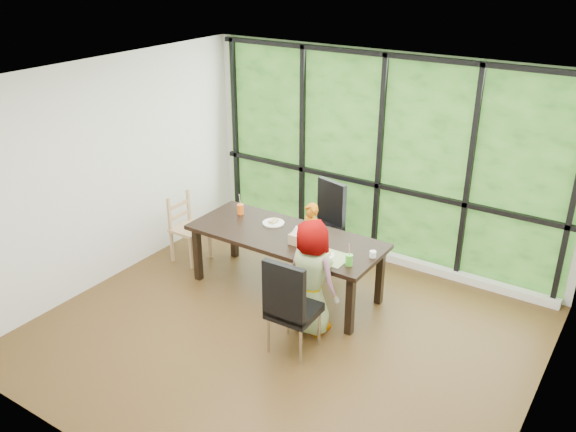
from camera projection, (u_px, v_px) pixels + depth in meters
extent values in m
plane|color=black|center=(284.00, 333.00, 6.51)|extent=(5.00, 5.00, 0.00)
plane|color=silver|center=(381.00, 158.00, 7.67)|extent=(5.00, 0.00, 5.00)
cube|color=#1F4516|center=(381.00, 159.00, 7.66)|extent=(4.80, 0.02, 2.65)
cube|color=silver|center=(372.00, 252.00, 8.13)|extent=(4.80, 0.12, 0.10)
cube|color=black|center=(286.00, 263.00, 7.17)|extent=(2.36, 1.04, 0.75)
cube|color=black|center=(320.00, 224.00, 7.79)|extent=(0.57, 0.57, 1.08)
cube|color=black|center=(294.00, 304.00, 6.04)|extent=(0.47, 0.47, 1.08)
cube|color=#A17753|center=(190.00, 229.00, 7.86)|extent=(0.41, 0.43, 0.90)
imported|color=#D16509|center=(310.00, 238.00, 7.56)|extent=(0.40, 0.34, 0.94)
imported|color=slate|center=(313.00, 278.00, 6.32)|extent=(0.69, 0.51, 1.29)
cube|color=tan|center=(326.00, 256.00, 6.52)|extent=(0.48, 0.35, 0.01)
cylinder|color=white|center=(273.00, 223.00, 7.29)|extent=(0.27, 0.27, 0.02)
cylinder|color=white|center=(324.00, 255.00, 6.53)|extent=(0.23, 0.23, 0.01)
cylinder|color=orange|center=(240.00, 209.00, 7.53)|extent=(0.08, 0.08, 0.13)
cylinder|color=#4EC534|center=(349.00, 260.00, 6.32)|extent=(0.08, 0.08, 0.12)
cylinder|color=white|center=(373.00, 254.00, 6.49)|extent=(0.07, 0.07, 0.07)
cube|color=tan|center=(296.00, 239.00, 6.78)|extent=(0.14, 0.14, 0.12)
cylinder|color=white|center=(240.00, 201.00, 7.49)|extent=(0.01, 0.04, 0.20)
cylinder|color=pink|center=(349.00, 251.00, 6.28)|extent=(0.01, 0.04, 0.20)
cone|color=white|center=(296.00, 229.00, 6.74)|extent=(0.12, 0.12, 0.11)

